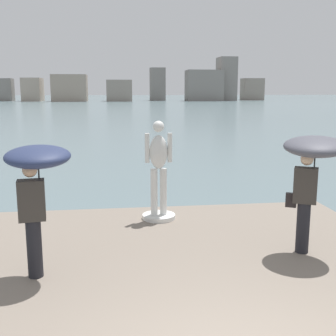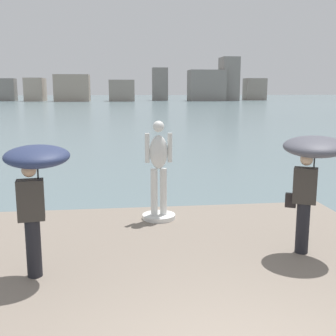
% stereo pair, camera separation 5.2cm
% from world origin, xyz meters
% --- Properties ---
extents(ground_plane, '(400.00, 400.00, 0.00)m').
position_xyz_m(ground_plane, '(0.00, 40.00, 0.00)').
color(ground_plane, slate).
extents(pier, '(7.80, 9.43, 0.40)m').
position_xyz_m(pier, '(0.00, 1.72, 0.20)').
color(pier, slate).
rests_on(pier, ground).
extents(statue_white_figure, '(0.72, 0.72, 2.12)m').
position_xyz_m(statue_white_figure, '(-0.18, 5.51, 1.35)').
color(statue_white_figure, silver).
rests_on(statue_white_figure, pier).
extents(onlooker_left, '(1.07, 1.09, 2.00)m').
position_xyz_m(onlooker_left, '(-2.23, 2.91, 1.95)').
color(onlooker_left, black).
rests_on(onlooker_left, pier).
extents(onlooker_right, '(1.41, 1.42, 2.04)m').
position_xyz_m(onlooker_right, '(2.16, 3.27, 2.00)').
color(onlooker_right, black).
rests_on(onlooker_right, pier).
extents(distant_skyline, '(92.47, 13.04, 12.09)m').
position_xyz_m(distant_skyline, '(1.27, 116.42, 4.10)').
color(distant_skyline, '#A89989').
rests_on(distant_skyline, ground).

